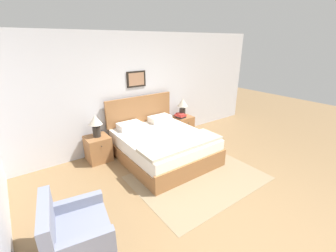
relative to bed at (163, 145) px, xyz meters
The scene contains 12 objects.
ground_plane 1.99m from the bed, 93.80° to the right, with size 16.00×16.00×0.00m, color olive.
wall_back 1.45m from the bed, 97.06° to the left, with size 7.76×0.09×2.60m.
area_rug_main 1.07m from the bed, 84.69° to the right, with size 2.31×1.73×0.01m.
bed is the anchor object (origin of this frame).
armchair 2.57m from the bed, 147.67° to the right, with size 0.81×0.88×0.81m.
nightstand_near_window 1.37m from the bed, 147.46° to the left, with size 0.47×0.50×0.53m.
nightstand_by_door 1.37m from the bed, 32.54° to the left, with size 0.47×0.50×0.53m.
table_lamp_near_window 1.46m from the bed, 146.32° to the left, with size 0.27×0.27×0.47m.
table_lamp_by_door 1.48m from the bed, 33.02° to the left, with size 0.27×0.27×0.47m.
book_thick_bottom 1.28m from the bed, 33.33° to the left, with size 0.22×0.26×0.04m.
book_hardcover_middle 1.29m from the bed, 33.33° to the left, with size 0.24×0.28×0.04m.
book_novel_upper 1.29m from the bed, 33.33° to the left, with size 0.18×0.24×0.03m.
Camera 1 is at (-2.34, -1.62, 2.41)m, focal length 24.00 mm.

